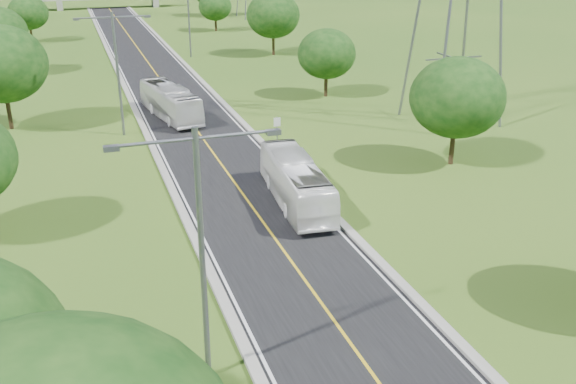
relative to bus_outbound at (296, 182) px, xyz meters
name	(u,v)px	position (x,y,z in m)	size (l,w,h in m)	color
ground	(168,90)	(-2.76, 33.34, -1.50)	(260.00, 260.00, 0.00)	#315718
road	(159,78)	(-2.76, 39.34, -1.47)	(8.00, 150.00, 0.06)	black
curb_left	(121,80)	(-7.01, 39.34, -1.39)	(0.50, 150.00, 0.22)	gray
curb_right	(196,75)	(1.49, 39.34, -1.39)	(0.50, 150.00, 0.22)	gray
speed_limit_sign	(277,127)	(2.44, 11.32, 0.10)	(0.55, 0.09, 2.40)	slate
streetlight_near_left	(201,238)	(-8.76, -14.66, 4.45)	(5.90, 0.25, 10.00)	slate
streetlight_mid_left	(117,64)	(-8.76, 18.34, 4.45)	(5.90, 0.25, 10.00)	slate
streetlight_far_right	(188,11)	(3.24, 51.34, 4.45)	(5.90, 0.25, 10.00)	slate
tree_lc	(1,64)	(-17.76, 23.34, 4.08)	(7.56, 7.56, 8.79)	black
tree_le	(28,13)	(-17.26, 71.34, 2.84)	(5.88, 5.88, 6.84)	black
tree_rb	(457,98)	(13.24, 3.34, 3.46)	(6.72, 6.72, 7.82)	black
tree_rc	(327,54)	(12.24, 25.34, 2.84)	(5.88, 5.88, 6.84)	black
tree_rd	(273,15)	(14.24, 49.34, 3.77)	(7.14, 7.14, 8.30)	black
tree_re	(215,6)	(11.74, 73.34, 2.53)	(5.46, 5.46, 6.35)	black
bus_outbound	(296,182)	(0.00, 0.00, 0.00)	(2.42, 10.33, 2.88)	white
bus_inbound	(170,102)	(-4.17, 22.24, 0.03)	(2.46, 10.53, 2.93)	silver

